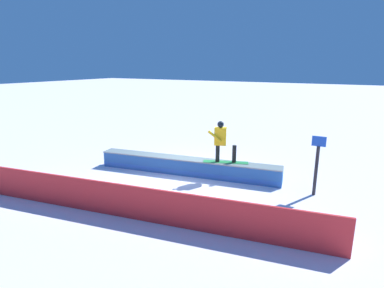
# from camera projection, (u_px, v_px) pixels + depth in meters

# --- Properties ---
(ground_plane) EXTENTS (120.00, 120.00, 0.00)m
(ground_plane) POSITION_uv_depth(u_px,v_px,m) (187.00, 174.00, 11.40)
(ground_plane) COLOR white
(grind_box) EXTENTS (6.74, 1.67, 0.61)m
(grind_box) POSITION_uv_depth(u_px,v_px,m) (187.00, 167.00, 11.33)
(grind_box) COLOR #276AB5
(grind_box) RESTS_ON ground_plane
(snowboarder) EXTENTS (1.56, 0.83, 1.44)m
(snowboarder) POSITION_uv_depth(u_px,v_px,m) (222.00, 140.00, 10.61)
(snowboarder) COLOR green
(snowboarder) RESTS_ON grind_box
(safety_fence) EXTENTS (11.07, 1.91, 0.92)m
(safety_fence) POSITION_uv_depth(u_px,v_px,m) (116.00, 200.00, 8.16)
(safety_fence) COLOR red
(safety_fence) RESTS_ON ground_plane
(trail_marker) EXTENTS (0.40, 0.10, 1.85)m
(trail_marker) POSITION_uv_depth(u_px,v_px,m) (317.00, 164.00, 9.36)
(trail_marker) COLOR #262628
(trail_marker) RESTS_ON ground_plane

